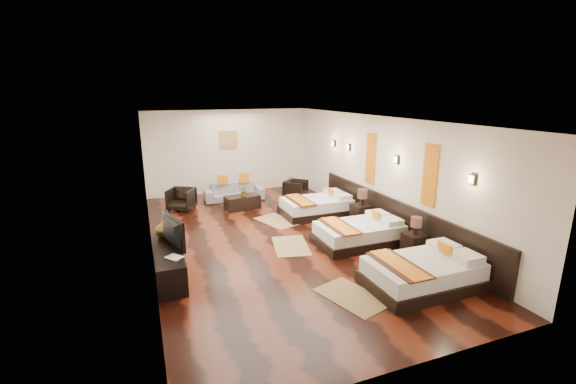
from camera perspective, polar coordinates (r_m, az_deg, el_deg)
name	(u,v)px	position (r m, az deg, el deg)	size (l,w,h in m)	color
floor	(275,238)	(9.16, -1.89, -6.90)	(5.50, 9.50, 0.01)	black
ceiling	(274,119)	(8.54, -2.05, 10.85)	(5.50, 9.50, 0.01)	white
back_wall	(229,152)	(13.25, -8.79, 5.96)	(5.50, 0.01, 2.80)	silver
left_wall	(147,192)	(8.29, -20.22, 0.01)	(0.01, 9.50, 2.80)	silver
right_wall	(377,172)	(9.97, 13.15, 2.90)	(0.01, 9.50, 2.80)	silver
headboard_panel	(393,217)	(9.56, 15.29, -3.64)	(0.08, 6.60, 0.90)	black
bed_near	(424,273)	(7.36, 19.50, -11.22)	(2.00, 1.26, 0.76)	black
bed_mid	(360,233)	(8.93, 10.60, -6.01)	(1.93, 1.21, 0.74)	black
bed_far	(317,206)	(10.81, 4.34, -2.13)	(1.93, 1.21, 0.73)	black
nightstand_a	(415,242)	(8.61, 18.29, -7.02)	(0.42, 0.42, 0.84)	black
nightstand_b	(362,212)	(10.20, 10.88, -2.93)	(0.48, 0.48, 0.94)	black
jute_mat_near	(352,296)	(6.83, 9.51, -15.06)	(0.75, 1.20, 0.01)	olive
jute_mat_mid	(291,246)	(8.72, 0.42, -8.00)	(0.75, 1.20, 0.01)	olive
jute_mat_far	(277,221)	(10.33, -1.60, -4.32)	(0.75, 1.20, 0.01)	olive
tv_console	(169,263)	(7.61, -17.33, -10.04)	(0.50, 1.80, 0.55)	black
tv	(168,232)	(7.52, -17.35, -5.67)	(1.01, 0.13, 0.58)	black
book	(170,260)	(7.02, -17.19, -9.59)	(0.21, 0.28, 0.03)	black
figurine	(164,228)	(8.08, -17.95, -5.07)	(0.36, 0.36, 0.38)	brown
sofa	(234,191)	(12.41, -8.03, 0.08)	(1.87, 0.73, 0.55)	gray
armchair_left	(181,199)	(11.64, -15.56, -1.03)	(0.69, 0.71, 0.65)	black
armchair_right	(296,189)	(12.40, 1.16, 0.38)	(0.66, 0.68, 0.62)	black
coffee_table	(242,202)	(11.44, -6.80, -1.51)	(1.00, 0.50, 0.40)	black
table_plant	(244,191)	(11.30, -6.54, 0.13)	(0.27, 0.24, 0.30)	#2F5F1F
orange_panel_a	(430,175)	(8.43, 20.36, 2.34)	(0.04, 0.40, 1.30)	#D86014
orange_panel_b	(371,159)	(10.15, 12.20, 4.88)	(0.04, 0.40, 1.30)	#D86014
sconce_near	(472,179)	(7.62, 25.72, 1.71)	(0.07, 0.12, 0.18)	black
sconce_mid	(397,160)	(9.23, 15.85, 4.64)	(0.07, 0.12, 0.18)	black
sconce_far	(349,147)	(11.04, 9.01, 6.59)	(0.07, 0.12, 0.18)	black
sconce_lounge	(334,143)	(11.82, 6.82, 7.19)	(0.07, 0.12, 0.18)	black
gold_artwork	(228,140)	(13.18, -8.84, 7.66)	(0.60, 0.04, 0.60)	#AD873F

